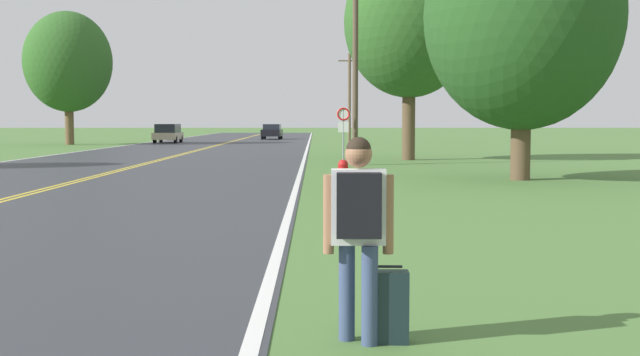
# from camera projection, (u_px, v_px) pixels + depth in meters

# --- Properties ---
(hitchhiker_person) EXTENTS (0.60, 0.44, 1.78)m
(hitchhiker_person) POSITION_uv_depth(u_px,v_px,m) (358.00, 218.00, 6.81)
(hitchhiker_person) COLOR #38476B
(hitchhiker_person) RESTS_ON ground
(suitcase) EXTENTS (0.37, 0.20, 0.68)m
(suitcase) POSITION_uv_depth(u_px,v_px,m) (387.00, 307.00, 6.90)
(suitcase) COLOR #19282D
(suitcase) RESTS_ON ground
(fire_hydrant) EXTENTS (0.46, 0.30, 0.81)m
(fire_hydrant) POSITION_uv_depth(u_px,v_px,m) (343.00, 174.00, 22.60)
(fire_hydrant) COLOR red
(fire_hydrant) RESTS_ON ground
(traffic_sign) EXTENTS (0.60, 0.10, 2.48)m
(traffic_sign) POSITION_uv_depth(u_px,v_px,m) (343.00, 121.00, 33.86)
(traffic_sign) COLOR gray
(traffic_sign) RESTS_ON ground
(utility_pole_midground) EXTENTS (1.80, 0.24, 8.47)m
(utility_pole_midground) POSITION_uv_depth(u_px,v_px,m) (355.00, 62.00, 34.05)
(utility_pole_midground) COLOR brown
(utility_pole_midground) RESTS_ON ground
(utility_pole_far) EXTENTS (1.80, 0.24, 7.27)m
(utility_pole_far) POSITION_uv_depth(u_px,v_px,m) (349.00, 97.00, 64.32)
(utility_pole_far) COLOR brown
(utility_pole_far) RESTS_ON ground
(tree_left_verge) EXTENTS (6.27, 6.27, 10.20)m
(tree_left_verge) POSITION_uv_depth(u_px,v_px,m) (409.00, 23.00, 38.25)
(tree_left_verge) COLOR brown
(tree_left_verge) RESTS_ON ground
(tree_mid_treeline) EXTENTS (6.80, 6.80, 10.39)m
(tree_mid_treeline) POSITION_uv_depth(u_px,v_px,m) (68.00, 62.00, 62.48)
(tree_mid_treeline) COLOR brown
(tree_mid_treeline) RESTS_ON ground
(tree_right_cluster) EXTENTS (6.28, 6.28, 8.82)m
(tree_right_cluster) POSITION_uv_depth(u_px,v_px,m) (523.00, 17.00, 25.38)
(tree_right_cluster) COLOR brown
(tree_right_cluster) RESTS_ON ground
(car_champagne_van_approaching) EXTENTS (2.03, 3.95, 1.60)m
(car_champagne_van_approaching) POSITION_uv_depth(u_px,v_px,m) (168.00, 133.00, 67.85)
(car_champagne_van_approaching) COLOR black
(car_champagne_van_approaching) RESTS_ON ground
(car_black_sedan_mid_near) EXTENTS (2.03, 4.18, 1.52)m
(car_black_sedan_mid_near) POSITION_uv_depth(u_px,v_px,m) (272.00, 131.00, 80.51)
(car_black_sedan_mid_near) COLOR black
(car_black_sedan_mid_near) RESTS_ON ground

